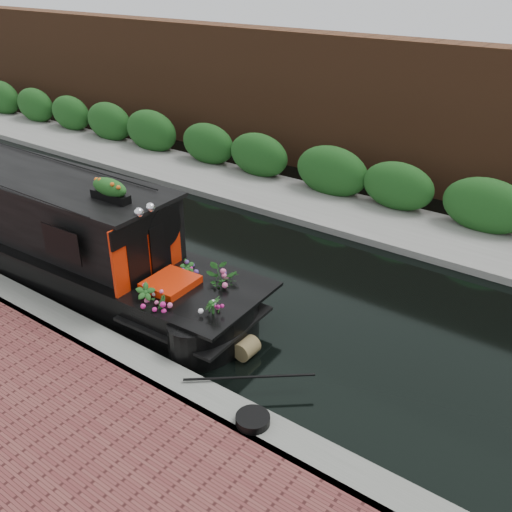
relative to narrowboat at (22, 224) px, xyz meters
The scene contains 8 objects.
ground 4.04m from the narrowboat, 29.42° to the left, with size 80.00×80.00×0.00m, color black.
near_bank_coping 3.79m from the narrowboat, 21.42° to the right, with size 40.00×0.60×0.50m, color slate.
far_bank_path 7.09m from the narrowboat, 60.68° to the left, with size 40.00×2.40×0.34m, color gray.
far_hedge 7.89m from the narrowboat, 63.90° to the left, with size 40.00×1.10×2.80m, color #1C4D1A.
far_brick_wall 9.81m from the narrowboat, 69.33° to the left, with size 40.00×1.00×8.00m, color #522F1B.
narrowboat is the anchor object (origin of this frame).
rope_fender 6.09m from the narrowboat, ahead, with size 0.32×0.32×0.37m, color brown.
coiled_mooring_rope 7.35m from the narrowboat, 10.91° to the right, with size 0.48×0.48×0.12m, color black.
Camera 1 is at (7.23, -8.01, 5.86)m, focal length 40.00 mm.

